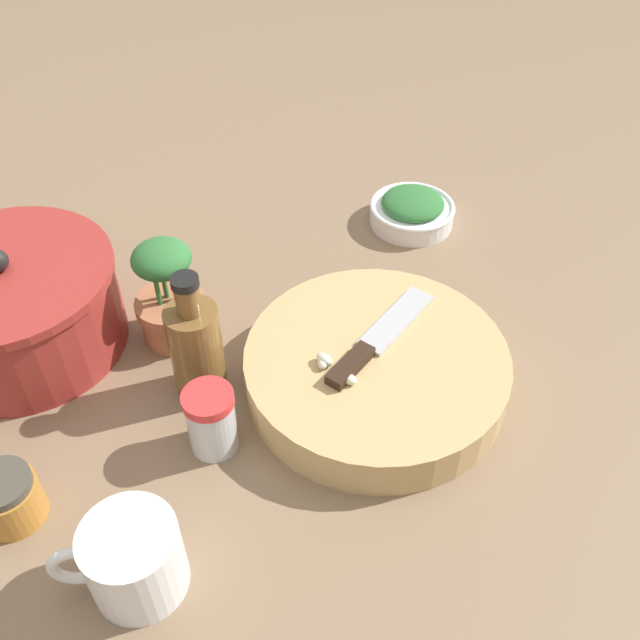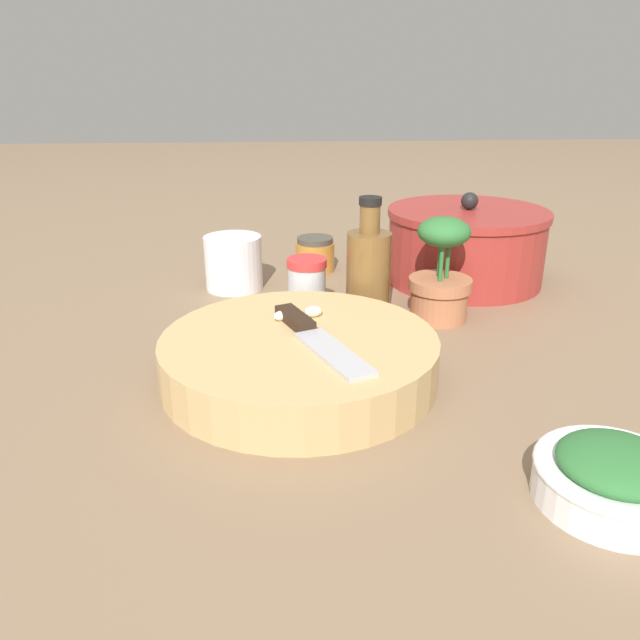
% 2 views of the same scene
% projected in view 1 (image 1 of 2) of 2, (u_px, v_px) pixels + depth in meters
% --- Properties ---
extents(ground_plane, '(5.00, 5.00, 0.00)m').
position_uv_depth(ground_plane, '(278.00, 374.00, 0.89)').
color(ground_plane, '#7F664C').
extents(cutting_board, '(0.32, 0.32, 0.05)m').
position_uv_depth(cutting_board, '(376.00, 370.00, 0.86)').
color(cutting_board, tan).
rests_on(cutting_board, ground_plane).
extents(chef_knife, '(0.19, 0.10, 0.01)m').
position_uv_depth(chef_knife, '(375.00, 341.00, 0.85)').
color(chef_knife, black).
rests_on(chef_knife, cutting_board).
extents(garlic_cloves, '(0.03, 0.06, 0.01)m').
position_uv_depth(garlic_cloves, '(332.00, 367.00, 0.82)').
color(garlic_cloves, silver).
rests_on(garlic_cloves, cutting_board).
extents(herb_bowl, '(0.13, 0.13, 0.05)m').
position_uv_depth(herb_bowl, '(412.00, 210.00, 1.11)').
color(herb_bowl, white).
rests_on(herb_bowl, ground_plane).
extents(spice_jar, '(0.06, 0.06, 0.09)m').
position_uv_depth(spice_jar, '(211.00, 420.00, 0.79)').
color(spice_jar, silver).
rests_on(spice_jar, ground_plane).
extents(coffee_mug, '(0.12, 0.09, 0.09)m').
position_uv_depth(coffee_mug, '(132.00, 559.00, 0.67)').
color(coffee_mug, white).
rests_on(coffee_mug, ground_plane).
extents(honey_jar, '(0.07, 0.07, 0.06)m').
position_uv_depth(honey_jar, '(7.00, 498.00, 0.73)').
color(honey_jar, '#BC7A2D').
rests_on(honey_jar, ground_plane).
extents(oil_bottle, '(0.06, 0.06, 0.18)m').
position_uv_depth(oil_bottle, '(196.00, 348.00, 0.83)').
color(oil_bottle, brown).
rests_on(oil_bottle, ground_plane).
extents(stock_pot, '(0.26, 0.26, 0.15)m').
position_uv_depth(stock_pot, '(15.00, 307.00, 0.89)').
color(stock_pot, '#9E2D28').
rests_on(stock_pot, ground_plane).
extents(potted_herb, '(0.09, 0.09, 0.15)m').
position_uv_depth(potted_herb, '(169.00, 299.00, 0.90)').
color(potted_herb, '#B26B47').
rests_on(potted_herb, ground_plane).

